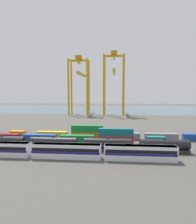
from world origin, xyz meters
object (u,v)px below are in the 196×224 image
Objects in this scene: shipping_container_1 at (40,138)px; gantry_crane_central at (114,77)px; shipping_container_7 at (52,135)px; gantry_crane_west at (80,79)px; freight_tank_row at (108,145)px; passenger_train at (66,150)px.

shipping_container_1 is 0.24× the size of gantry_crane_central.
gantry_crane_central reaches higher than shipping_container_7.
gantry_crane_west reaches higher than shipping_container_1.
passenger_train is at bearing -146.09° from freight_tank_row.
gantry_crane_central is at bearing 75.07° from shipping_container_1.
freight_tank_row is 1.71× the size of gantry_crane_west.
shipping_container_7 is at bearing 144.77° from freight_tank_row.
shipping_container_1 is (-25.03, 9.97, -0.71)m from freight_tank_row.
freight_tank_row is 110.19m from gantry_crane_central.
gantry_crane_central is at bearing 75.73° from shipping_container_7.
freight_tank_row is 6.70× the size of shipping_container_7.
gantry_crane_west is (-2.58, 96.43, 27.32)m from shipping_container_1.
gantry_crane_central is (23.06, 90.69, 29.06)m from shipping_container_7.
shipping_container_7 is at bearing -104.27° from gantry_crane_central.
shipping_container_1 is 1.00× the size of shipping_container_7.
freight_tank_row is 26.95m from shipping_container_1.
passenger_train is at bearing -50.72° from shipping_container_1.
gantry_crane_central reaches higher than shipping_container_1.
shipping_container_7 is at bearing 65.32° from shipping_container_1.
passenger_train reaches higher than shipping_container_1.
passenger_train is at bearing -95.82° from gantry_crane_central.
shipping_container_1 is at bearing 158.27° from freight_tank_row.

